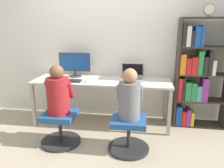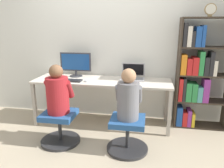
{
  "view_description": "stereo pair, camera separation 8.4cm",
  "coord_description": "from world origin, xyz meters",
  "px_view_note": "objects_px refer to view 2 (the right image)",
  "views": [
    {
      "loc": [
        0.64,
        -2.95,
        1.58
      ],
      "look_at": [
        0.19,
        0.12,
        0.73
      ],
      "focal_mm": 35.0,
      "sensor_mm": 36.0,
      "label": 1
    },
    {
      "loc": [
        0.73,
        -2.94,
        1.58
      ],
      "look_at": [
        0.19,
        0.12,
        0.73
      ],
      "focal_mm": 35.0,
      "sensor_mm": 36.0,
      "label": 2
    }
  ],
  "objects_px": {
    "desktop_monitor": "(76,64)",
    "desk_clock": "(210,10)",
    "office_chair_right": "(127,134)",
    "person_at_laptop": "(128,97)",
    "laptop": "(133,76)",
    "office_chair_left": "(60,127)",
    "keyboard": "(69,80)",
    "bookshelf": "(197,75)",
    "person_at_monitor": "(58,92)"
  },
  "relations": [
    {
      "from": "office_chair_right",
      "to": "desk_clock",
      "type": "bearing_deg",
      "value": 38.02
    },
    {
      "from": "laptop",
      "to": "desk_clock",
      "type": "relative_size",
      "value": 2.13
    },
    {
      "from": "office_chair_left",
      "to": "bookshelf",
      "type": "bearing_deg",
      "value": 23.86
    },
    {
      "from": "keyboard",
      "to": "desktop_monitor",
      "type": "bearing_deg",
      "value": 88.63
    },
    {
      "from": "office_chair_right",
      "to": "bookshelf",
      "type": "bearing_deg",
      "value": 42.29
    },
    {
      "from": "desktop_monitor",
      "to": "desk_clock",
      "type": "relative_size",
      "value": 2.98
    },
    {
      "from": "person_at_monitor",
      "to": "desk_clock",
      "type": "relative_size",
      "value": 3.68
    },
    {
      "from": "keyboard",
      "to": "person_at_laptop",
      "type": "height_order",
      "value": "person_at_laptop"
    },
    {
      "from": "person_at_laptop",
      "to": "bookshelf",
      "type": "relative_size",
      "value": 0.38
    },
    {
      "from": "laptop",
      "to": "office_chair_left",
      "type": "distance_m",
      "value": 1.37
    },
    {
      "from": "laptop",
      "to": "bookshelf",
      "type": "relative_size",
      "value": 0.22
    },
    {
      "from": "keyboard",
      "to": "bookshelf",
      "type": "bearing_deg",
      "value": 8.37
    },
    {
      "from": "bookshelf",
      "to": "person_at_monitor",
      "type": "bearing_deg",
      "value": -156.26
    },
    {
      "from": "laptop",
      "to": "person_at_monitor",
      "type": "bearing_deg",
      "value": -136.95
    },
    {
      "from": "desktop_monitor",
      "to": "person_at_monitor",
      "type": "bearing_deg",
      "value": -87.11
    },
    {
      "from": "laptop",
      "to": "person_at_laptop",
      "type": "height_order",
      "value": "person_at_laptop"
    },
    {
      "from": "office_chair_left",
      "to": "person_at_laptop",
      "type": "height_order",
      "value": "person_at_laptop"
    },
    {
      "from": "office_chair_right",
      "to": "person_at_laptop",
      "type": "relative_size",
      "value": 0.84
    },
    {
      "from": "keyboard",
      "to": "bookshelf",
      "type": "height_order",
      "value": "bookshelf"
    },
    {
      "from": "person_at_monitor",
      "to": "person_at_laptop",
      "type": "height_order",
      "value": "person_at_monitor"
    },
    {
      "from": "bookshelf",
      "to": "laptop",
      "type": "bearing_deg",
      "value": 178.75
    },
    {
      "from": "desktop_monitor",
      "to": "desk_clock",
      "type": "xyz_separation_m",
      "value": [
        2.0,
        -0.11,
        0.84
      ]
    },
    {
      "from": "desktop_monitor",
      "to": "person_at_monitor",
      "type": "height_order",
      "value": "desktop_monitor"
    },
    {
      "from": "person_at_laptop",
      "to": "person_at_monitor",
      "type": "bearing_deg",
      "value": 177.85
    },
    {
      "from": "office_chair_right",
      "to": "desk_clock",
      "type": "distance_m",
      "value": 2.02
    },
    {
      "from": "office_chair_right",
      "to": "office_chair_left",
      "type": "bearing_deg",
      "value": 177.87
    },
    {
      "from": "office_chair_right",
      "to": "bookshelf",
      "type": "relative_size",
      "value": 0.32
    },
    {
      "from": "laptop",
      "to": "desk_clock",
      "type": "bearing_deg",
      "value": -4.99
    },
    {
      "from": "bookshelf",
      "to": "desk_clock",
      "type": "relative_size",
      "value": 9.5
    },
    {
      "from": "person_at_monitor",
      "to": "keyboard",
      "type": "bearing_deg",
      "value": 95.44
    },
    {
      "from": "person_at_monitor",
      "to": "bookshelf",
      "type": "relative_size",
      "value": 0.39
    },
    {
      "from": "person_at_laptop",
      "to": "bookshelf",
      "type": "xyz_separation_m",
      "value": [
        0.96,
        0.86,
        0.11
      ]
    },
    {
      "from": "office_chair_right",
      "to": "desk_clock",
      "type": "height_order",
      "value": "desk_clock"
    },
    {
      "from": "person_at_laptop",
      "to": "desktop_monitor",
      "type": "bearing_deg",
      "value": 137.04
    },
    {
      "from": "person_at_laptop",
      "to": "office_chair_left",
      "type": "bearing_deg",
      "value": 178.15
    },
    {
      "from": "office_chair_left",
      "to": "desk_clock",
      "type": "height_order",
      "value": "desk_clock"
    },
    {
      "from": "keyboard",
      "to": "office_chair_right",
      "type": "relative_size",
      "value": 0.75
    },
    {
      "from": "laptop",
      "to": "person_at_laptop",
      "type": "relative_size",
      "value": 0.59
    },
    {
      "from": "keyboard",
      "to": "office_chair_left",
      "type": "height_order",
      "value": "keyboard"
    },
    {
      "from": "laptop",
      "to": "desk_clock",
      "type": "height_order",
      "value": "desk_clock"
    },
    {
      "from": "desktop_monitor",
      "to": "person_at_laptop",
      "type": "relative_size",
      "value": 0.83
    },
    {
      "from": "keyboard",
      "to": "office_chair_right",
      "type": "xyz_separation_m",
      "value": [
        0.98,
        -0.58,
        -0.52
      ]
    },
    {
      "from": "desktop_monitor",
      "to": "bookshelf",
      "type": "relative_size",
      "value": 0.31
    },
    {
      "from": "office_chair_left",
      "to": "bookshelf",
      "type": "xyz_separation_m",
      "value": [
        1.89,
        0.83,
        0.61
      ]
    },
    {
      "from": "office_chair_right",
      "to": "person_at_monitor",
      "type": "bearing_deg",
      "value": 177.57
    },
    {
      "from": "office_chair_left",
      "to": "desk_clock",
      "type": "bearing_deg",
      "value": 21.38
    },
    {
      "from": "keyboard",
      "to": "office_chair_left",
      "type": "distance_m",
      "value": 0.76
    },
    {
      "from": "person_at_monitor",
      "to": "desktop_monitor",
      "type": "bearing_deg",
      "value": 92.89
    },
    {
      "from": "desktop_monitor",
      "to": "office_chair_right",
      "type": "height_order",
      "value": "desktop_monitor"
    },
    {
      "from": "bookshelf",
      "to": "desktop_monitor",
      "type": "bearing_deg",
      "value": 178.72
    }
  ]
}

